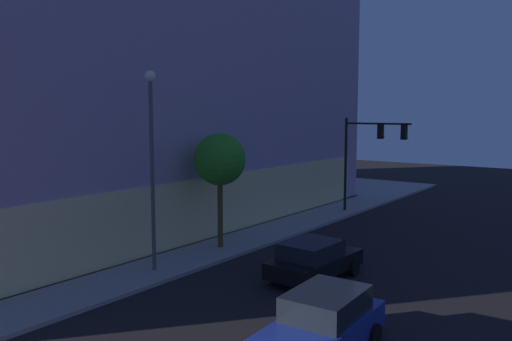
{
  "coord_description": "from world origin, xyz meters",
  "views": [
    {
      "loc": [
        -6.55,
        -8.25,
        6.53
      ],
      "look_at": [
        8.6,
        3.0,
        4.42
      ],
      "focal_mm": 36.02,
      "sensor_mm": 36.0,
      "label": 1
    }
  ],
  "objects": [
    {
      "name": "car_black",
      "position": [
        10.62,
        1.65,
        0.81
      ],
      "size": [
        4.38,
        2.37,
        1.57
      ],
      "color": "black",
      "rests_on": "ground"
    },
    {
      "name": "traffic_light_far_corner",
      "position": [
        23.86,
        5.35,
        4.5
      ],
      "size": [
        0.42,
        4.48,
        6.09
      ],
      "color": "black",
      "rests_on": "sidewalk_corner"
    },
    {
      "name": "sidewalk_tree",
      "position": [
        11.79,
        7.49,
        4.34
      ],
      "size": [
        2.47,
        2.47,
        5.46
      ],
      "color": "brown",
      "rests_on": "sidewalk_corner"
    },
    {
      "name": "modern_building",
      "position": [
        13.09,
        21.13,
        8.71
      ],
      "size": [
        34.19,
        24.5,
        17.55
      ],
      "color": "#4C4C51",
      "rests_on": "ground"
    },
    {
      "name": "car_blue",
      "position": [
        5.13,
        -1.79,
        0.89
      ],
      "size": [
        4.69,
        2.32,
        1.75
      ],
      "color": "navy",
      "rests_on": "ground"
    },
    {
      "name": "street_lamp_sidewalk",
      "position": [
        7.4,
        7.31,
        5.2
      ],
      "size": [
        0.44,
        0.44,
        8.06
      ],
      "color": "#515151",
      "rests_on": "sidewalk_corner"
    }
  ]
}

